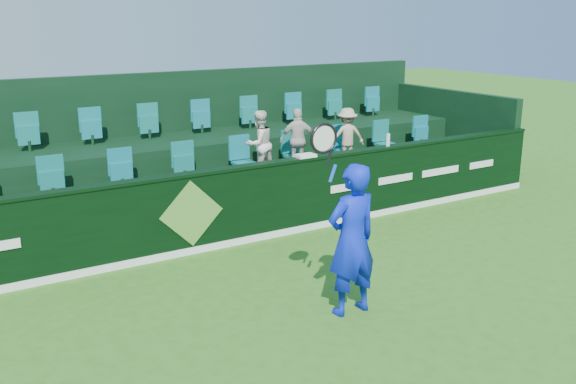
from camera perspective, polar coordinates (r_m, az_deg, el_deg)
ground at (r=7.60m, az=3.74°, el=-14.57°), size 60.00×60.00×0.00m
sponsor_hoarding at (r=10.57m, az=-8.79°, el=-1.88°), size 16.00×0.25×1.35m
stand_tier_front at (r=11.63m, az=-10.88°, el=-1.77°), size 16.00×2.00×0.80m
stand_tier_back at (r=13.30m, az=-13.88°, el=1.36°), size 16.00×1.80×1.30m
stand_rear at (r=13.59m, az=-14.62°, el=4.06°), size 16.00×4.10×2.60m
seat_row_front at (r=11.81m, az=-11.75°, el=1.97°), size 13.50×0.50×0.60m
seat_row_back at (r=13.39m, az=-14.54°, el=5.57°), size 13.50×0.50×0.60m
tennis_player at (r=8.28m, az=5.68°, el=-4.19°), size 1.15×0.49×2.65m
spectator_left at (r=12.18m, az=-2.56°, el=4.30°), size 0.70×0.59×1.27m
spectator_middle at (r=12.62m, az=0.91°, el=4.65°), size 0.79×0.57×1.24m
spectator_right at (r=13.30m, az=5.26°, el=4.97°), size 0.84×0.64×1.16m
towel at (r=11.41m, az=1.56°, el=3.25°), size 0.35×0.23×0.05m
drinks_bottle at (r=12.51m, az=8.88°, el=4.60°), size 0.08×0.08×0.24m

